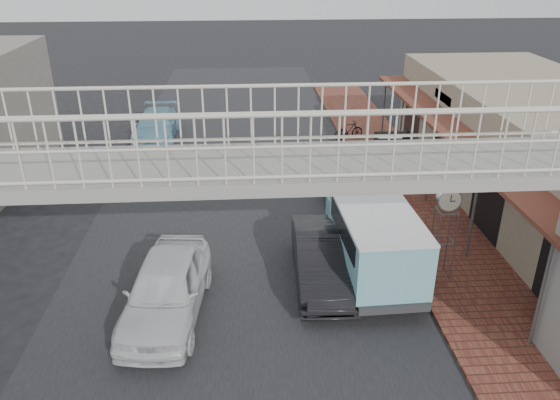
{
  "coord_description": "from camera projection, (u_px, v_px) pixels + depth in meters",
  "views": [
    {
      "loc": [
        0.32,
        -12.84,
        8.64
      ],
      "look_at": [
        1.29,
        1.75,
        1.8
      ],
      "focal_mm": 35.0,
      "sensor_mm": 36.0,
      "label": 1
    }
  ],
  "objects": [
    {
      "name": "ground",
      "position": [
        238.0,
        286.0,
        15.24
      ],
      "size": [
        120.0,
        120.0,
        0.0
      ],
      "primitive_type": "plane",
      "color": "black",
      "rests_on": "ground"
    },
    {
      "name": "road_strip",
      "position": [
        238.0,
        286.0,
        15.24
      ],
      "size": [
        10.0,
        60.0,
        0.01
      ],
      "primitive_type": "cube",
      "color": "black",
      "rests_on": "ground"
    },
    {
      "name": "sidewalk",
      "position": [
        432.0,
        227.0,
        18.33
      ],
      "size": [
        3.0,
        40.0,
        0.1
      ],
      "primitive_type": "cube",
      "color": "brown",
      "rests_on": "ground"
    },
    {
      "name": "shophouse_row",
      "position": [
        557.0,
        159.0,
        18.67
      ],
      "size": [
        7.2,
        18.0,
        4.0
      ],
      "color": "gray",
      "rests_on": "ground"
    },
    {
      "name": "footbridge",
      "position": [
        232.0,
        265.0,
        10.28
      ],
      "size": [
        16.4,
        2.4,
        6.34
      ],
      "color": "gray",
      "rests_on": "ground"
    },
    {
      "name": "white_hatchback",
      "position": [
        166.0,
        288.0,
        13.77
      ],
      "size": [
        2.27,
        4.73,
        1.56
      ],
      "primitive_type": "imported",
      "rotation": [
        0.0,
        0.0,
        -0.1
      ],
      "color": "silver",
      "rests_on": "ground"
    },
    {
      "name": "dark_sedan",
      "position": [
        322.0,
        259.0,
        15.21
      ],
      "size": [
        1.64,
        4.38,
        1.43
      ],
      "primitive_type": "imported",
      "rotation": [
        0.0,
        0.0,
        -0.03
      ],
      "color": "black",
      "rests_on": "ground"
    },
    {
      "name": "angkot_curb",
      "position": [
        345.0,
        173.0,
        21.14
      ],
      "size": [
        2.34,
        4.69,
        1.28
      ],
      "primitive_type": "imported",
      "rotation": [
        0.0,
        0.0,
        3.19
      ],
      "color": "#69B0B7",
      "rests_on": "ground"
    },
    {
      "name": "angkot_far",
      "position": [
        156.0,
        126.0,
        26.52
      ],
      "size": [
        1.96,
        4.73,
        1.37
      ],
      "primitive_type": "imported",
      "rotation": [
        0.0,
        0.0,
        0.01
      ],
      "color": "#699DB6",
      "rests_on": "ground"
    },
    {
      "name": "angkot_van",
      "position": [
        375.0,
        236.0,
        15.02
      ],
      "size": [
        2.2,
        4.52,
        2.18
      ],
      "rotation": [
        0.0,
        0.0,
        0.04
      ],
      "color": "black",
      "rests_on": "ground"
    },
    {
      "name": "motorcycle_near",
      "position": [
        379.0,
        160.0,
        22.78
      ],
      "size": [
        1.63,
        0.71,
        0.83
      ],
      "primitive_type": "imported",
      "rotation": [
        0.0,
        0.0,
        1.47
      ],
      "color": "black",
      "rests_on": "sidewalk"
    },
    {
      "name": "motorcycle_far",
      "position": [
        349.0,
        130.0,
        26.26
      ],
      "size": [
        1.58,
        0.88,
        0.92
      ],
      "primitive_type": "imported",
      "rotation": [
        0.0,
        0.0,
        1.89
      ],
      "color": "black",
      "rests_on": "sidewalk"
    },
    {
      "name": "street_clock",
      "position": [
        448.0,
        204.0,
        14.65
      ],
      "size": [
        0.66,
        0.53,
        2.71
      ],
      "rotation": [
        0.0,
        0.0,
        0.01
      ],
      "color": "#59595B",
      "rests_on": "sidewalk"
    },
    {
      "name": "arrow_sign",
      "position": [
        413.0,
        145.0,
        18.34
      ],
      "size": [
        1.77,
        1.12,
        3.04
      ],
      "rotation": [
        0.0,
        0.0,
        -0.05
      ],
      "color": "#59595B",
      "rests_on": "sidewalk"
    }
  ]
}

